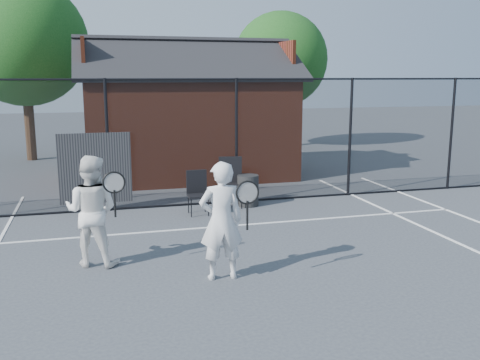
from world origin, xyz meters
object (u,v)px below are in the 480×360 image
object	(u,v)px
player_front	(221,221)
chair_left	(198,194)
chair_right	(231,183)
clubhouse	(187,123)
player_back	(91,211)
waste_bin	(248,190)

from	to	relation	value
player_front	chair_left	xyz separation A→B (m)	(0.40, 3.85, -0.43)
chair_left	player_front	bearing A→B (deg)	-95.16
chair_left	chair_right	distance (m)	1.02
player_front	clubhouse	bearing A→B (deg)	83.35
clubhouse	chair_right	bearing A→B (deg)	-86.60
player_back	chair_left	xyz separation A→B (m)	(2.28, 2.69, -0.43)
player_back	chair_right	size ratio (longest dim) A/B	1.59
chair_right	chair_left	bearing A→B (deg)	-140.38
clubhouse	waste_bin	bearing A→B (deg)	-81.29
clubhouse	player_front	size ratio (longest dim) A/B	3.58
chair_left	chair_right	world-z (taller)	chair_right
player_front	chair_left	bearing A→B (deg)	84.12
player_front	waste_bin	bearing A→B (deg)	68.73
clubhouse	player_back	distance (m)	8.15
clubhouse	player_front	world-z (taller)	clubhouse
clubhouse	player_front	bearing A→B (deg)	-96.65
waste_bin	chair_right	bearing A→B (deg)	180.00
player_front	chair_right	bearing A→B (deg)	73.59
player_back	clubhouse	bearing A→B (deg)	69.09
chair_left	player_back	bearing A→B (deg)	-129.51
player_back	chair_left	distance (m)	3.55
chair_right	waste_bin	size ratio (longest dim) A/B	1.54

